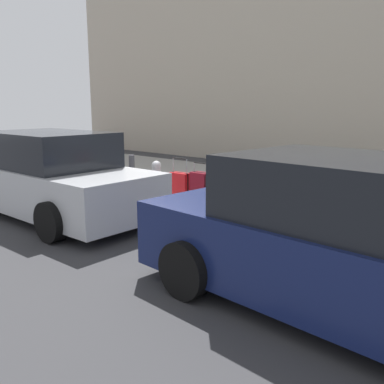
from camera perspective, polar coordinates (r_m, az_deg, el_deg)
The scene contains 14 objects.
ground_plane at distance 9.13m, azimuth -6.56°, elevation -1.47°, with size 40.00×40.00×0.00m, color #333335.
sidewalk_curb at distance 10.89m, azimuth 3.37°, elevation 1.07°, with size 18.00×5.00×0.14m, color gray.
suitcase_red_0 at distance 7.11m, azimuth 20.14°, elevation -1.79°, with size 0.43×0.21×1.02m.
suitcase_olive_1 at distance 7.27m, azimuth 16.10°, elevation -1.80°, with size 0.48×0.24×0.85m.
suitcase_silver_2 at distance 7.51m, azimuth 12.33°, elevation -1.07°, with size 0.47×0.22×0.86m.
suitcase_navy_3 at distance 7.86m, azimuth 9.03°, elevation -0.74°, with size 0.49×0.21×0.76m.
suitcase_teal_4 at distance 8.09m, azimuth 5.85°, elevation 0.46°, with size 0.38×0.21×0.99m.
suitcase_black_5 at distance 8.32m, azimuth 3.15°, elevation 0.17°, with size 0.35×0.19×0.72m.
suitcase_maroon_6 at distance 8.70m, azimuth 1.18°, elevation 0.82°, with size 0.44×0.25×0.78m.
suitcase_red_7 at distance 9.00m, azimuth -1.64°, elevation 1.03°, with size 0.45×0.21×0.85m.
fire_hydrant at distance 9.54m, azimuth -4.85°, elevation 2.24°, with size 0.39×0.21×0.71m.
bollard_post at distance 9.94m, azimuth -8.17°, elevation 2.72°, with size 0.13×0.13×0.80m, color #333338.
parked_car_navy_0 at distance 4.43m, azimuth 20.39°, elevation -6.36°, with size 4.46×2.19×1.58m.
parked_car_silver_1 at distance 8.33m, azimuth -18.75°, elevation 1.95°, with size 4.71×2.11×1.59m.
Camera 1 is at (-6.73, 5.83, 2.05)m, focal length 39.20 mm.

